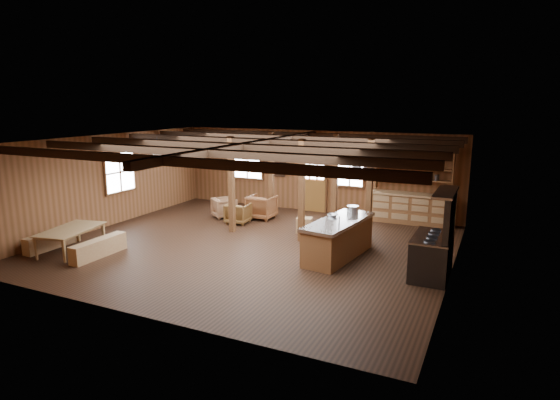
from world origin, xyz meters
name	(u,v)px	position (x,y,z in m)	size (l,w,h in m)	color
room	(251,194)	(0.00, 0.00, 1.40)	(10.04, 9.04, 2.84)	black
ceiling_joists	(254,144)	(0.00, 0.18, 2.68)	(9.80, 8.82, 0.18)	black
timber_posts	(301,183)	(0.52, 2.08, 1.40)	(3.95, 2.35, 2.80)	#412412
back_door	(313,186)	(0.00, 4.45, 0.88)	(1.02, 0.08, 2.15)	brown
window_back_left	(247,162)	(-2.60, 4.46, 1.60)	(1.32, 0.06, 1.32)	white
window_back_right	(350,168)	(1.30, 4.46, 1.60)	(1.02, 0.06, 1.32)	white
window_left	(120,172)	(-4.96, 0.50, 1.60)	(0.14, 1.24, 1.32)	white
notice_boards	(274,162)	(-1.50, 4.46, 1.64)	(1.08, 0.03, 0.90)	silver
back_counter	(412,205)	(3.40, 4.20, 0.60)	(2.55, 0.60, 2.45)	brown
pendant_lamps	(200,154)	(-2.25, 1.00, 2.25)	(1.86, 2.36, 0.66)	#2E2E30
pot_rack	(367,166)	(2.94, 0.36, 2.28)	(0.40, 3.00, 0.44)	#2E2E30
kitchen_island	(338,238)	(2.35, 0.12, 0.48)	(1.19, 2.59, 1.20)	brown
step_stool	(304,225)	(0.77, 1.80, 0.22)	(0.50, 0.36, 0.44)	#996745
commercial_range	(434,249)	(4.65, -0.23, 0.63)	(0.80, 1.56, 1.93)	#2E2E30
dining_table	(73,240)	(-3.90, -2.37, 0.30)	(1.73, 0.96, 0.61)	olive
bench_wall	(52,240)	(-4.65, -2.37, 0.21)	(0.29, 1.56, 0.43)	#996745
bench_aisle	(99,248)	(-3.01, -2.37, 0.22)	(0.30, 1.61, 0.44)	#996745
armchair_a	(238,213)	(-1.52, 1.90, 0.32)	(0.68, 0.70, 0.64)	brown
armchair_b	(262,207)	(-1.13, 2.75, 0.38)	(0.82, 0.84, 0.77)	brown
armchair_c	(224,208)	(-2.33, 2.38, 0.32)	(0.69, 0.71, 0.65)	brown
counter_pot	(353,209)	(2.43, 1.02, 1.03)	(0.30, 0.30, 0.18)	silver
bowl	(332,215)	(2.09, 0.40, 0.97)	(0.25, 0.25, 0.06)	silver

